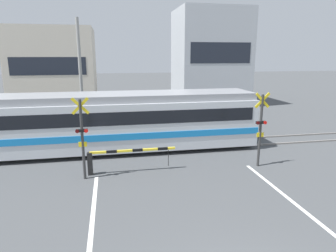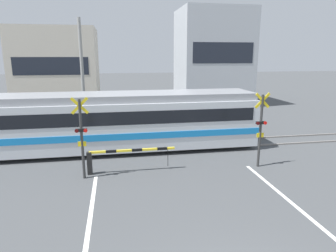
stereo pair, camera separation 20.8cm
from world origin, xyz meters
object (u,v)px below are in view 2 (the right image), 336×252
at_px(crossing_barrier_far, 194,120).
at_px(crossing_signal_left, 82,135).
at_px(commuter_train, 82,121).
at_px(crossing_signal_right, 261,127).
at_px(crossing_barrier_near, 113,156).
at_px(pedestrian, 153,107).

relative_size(crossing_barrier_far, crossing_signal_left, 1.12).
relative_size(commuter_train, crossing_signal_right, 5.40).
relative_size(crossing_barrier_near, crossing_signal_left, 1.12).
xyz_separation_m(crossing_barrier_far, crossing_signal_right, (1.19, -6.82, 1.11)).
height_order(commuter_train, pedestrian, commuter_train).
bearing_deg(pedestrian, crossing_signal_left, -111.68).
bearing_deg(crossing_signal_left, pedestrian, 68.32).
bearing_deg(pedestrian, crossing_signal_right, -72.36).
relative_size(commuter_train, pedestrian, 10.05).
xyz_separation_m(crossing_signal_right, pedestrian, (-3.37, 10.60, -0.80)).
height_order(crossing_barrier_far, pedestrian, pedestrian).
height_order(crossing_barrier_far, crossing_signal_left, crossing_signal_left).
bearing_deg(commuter_train, crossing_signal_left, -84.52).
bearing_deg(crossing_signal_right, crossing_barrier_far, 99.93).
distance_m(crossing_barrier_near, crossing_signal_left, 1.67).
distance_m(crossing_barrier_far, crossing_signal_left, 9.41).
bearing_deg(crossing_signal_left, crossing_barrier_far, 46.86).
xyz_separation_m(commuter_train, crossing_barrier_near, (1.54, -3.22, -0.87)).
bearing_deg(crossing_barrier_far, commuter_train, -154.46).
relative_size(crossing_barrier_far, pedestrian, 2.08).
distance_m(commuter_train, pedestrian, 8.37).
distance_m(crossing_barrier_far, pedestrian, 4.37).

